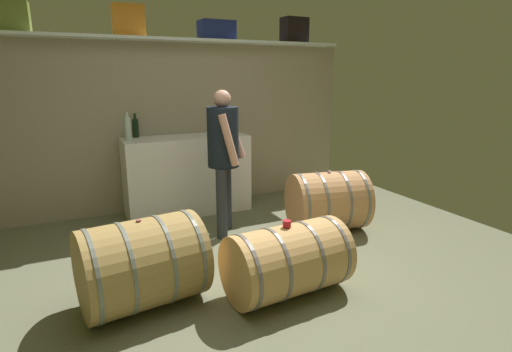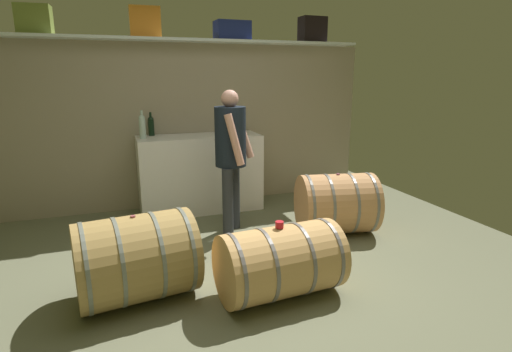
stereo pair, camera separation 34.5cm
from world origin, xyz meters
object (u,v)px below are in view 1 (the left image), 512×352
object	(u,v)px
wine_barrel_near	(287,260)
wine_barrel_far	(142,264)
work_cabinet	(187,175)
wine_bottle_dark	(136,127)
toolcase_olive	(11,16)
wine_glass	(227,125)
toolcase_navy	(217,30)
wine_barrel_flank	(328,201)
winemaker_pouring	(224,148)
toolcase_orange	(128,21)
wine_bottle_clear	(128,128)
toolcase_black	(294,30)
wine_bottle_amber	(228,123)
tasting_cup	(287,223)

from	to	relation	value
wine_barrel_near	wine_barrel_far	xyz separation A→B (m)	(-1.03, 0.31, 0.05)
work_cabinet	wine_bottle_dark	distance (m)	0.82
toolcase_olive	wine_glass	bearing A→B (deg)	3.22
wine_barrel_far	work_cabinet	bearing A→B (deg)	57.29
toolcase_navy	wine_bottle_dark	distance (m)	1.52
wine_barrel_flank	winemaker_pouring	bearing A→B (deg)	171.77
work_cabinet	wine_glass	world-z (taller)	wine_glass
toolcase_orange	winemaker_pouring	world-z (taller)	toolcase_orange
toolcase_olive	wine_barrel_far	xyz separation A→B (m)	(0.77, -2.09, -1.88)
toolcase_olive	winemaker_pouring	world-z (taller)	toolcase_olive
wine_bottle_dark	toolcase_navy	bearing A→B (deg)	-0.75
wine_barrel_far	wine_barrel_near	bearing A→B (deg)	-24.60
wine_bottle_clear	toolcase_black	bearing A→B (deg)	5.00
toolcase_olive	work_cabinet	size ratio (longest dim) A/B	0.23
wine_bottle_amber	tasting_cup	distance (m)	2.29
wine_barrel_near	wine_barrel_far	size ratio (longest dim) A/B	1.03
toolcase_black	toolcase_navy	bearing A→B (deg)	178.40
wine_bottle_amber	wine_barrel_near	size ratio (longest dim) A/B	0.33
toolcase_orange	wine_barrel_far	xyz separation A→B (m)	(-0.36, -2.09, -1.90)
wine_bottle_dark	wine_barrel_near	world-z (taller)	wine_bottle_dark
toolcase_orange	work_cabinet	bearing A→B (deg)	-16.51
toolcase_navy	wine_barrel_far	bearing A→B (deg)	-124.85
wine_bottle_dark	wine_barrel_near	size ratio (longest dim) A/B	0.30
wine_barrel_far	toolcase_navy	bearing A→B (deg)	48.88
wine_bottle_amber	wine_barrel_flank	distance (m)	1.58
tasting_cup	wine_glass	bearing A→B (deg)	78.72
wine_glass	winemaker_pouring	xyz separation A→B (m)	(-0.46, -1.05, -0.10)
work_cabinet	wine_barrel_near	distance (m)	2.23
toolcase_olive	toolcase_orange	bearing A→B (deg)	3.12
wine_bottle_amber	toolcase_orange	bearing A→B (deg)	169.18
work_cabinet	wine_bottle_amber	xyz separation A→B (m)	(0.54, -0.02, 0.60)
toolcase_orange	toolcase_black	bearing A→B (deg)	2.44
toolcase_olive	toolcase_orange	distance (m)	1.12
wine_bottle_amber	tasting_cup	bearing A→B (deg)	-100.62
wine_barrel_flank	wine_glass	bearing A→B (deg)	124.06
wine_bottle_amber	wine_barrel_near	xyz separation A→B (m)	(-0.40, -2.20, -0.79)
toolcase_orange	winemaker_pouring	xyz separation A→B (m)	(0.69, -1.05, -1.30)
toolcase_navy	wine_bottle_dark	xyz separation A→B (m)	(-1.03, 0.01, -1.11)
wine_barrel_near	wine_glass	bearing A→B (deg)	74.98
wine_bottle_amber	wine_glass	distance (m)	0.23
wine_bottle_dark	wine_barrel_flank	xyz separation A→B (m)	(1.75, -1.44, -0.74)
wine_bottle_dark	toolcase_black	bearing A→B (deg)	-0.37
toolcase_olive	toolcase_black	size ratio (longest dim) A/B	1.01
toolcase_orange	wine_barrel_flank	size ratio (longest dim) A/B	0.38
toolcase_black	wine_bottle_clear	bearing A→B (deg)	-176.60
toolcase_olive	wine_glass	distance (m)	2.56
toolcase_navy	tasting_cup	distance (m)	2.91
toolcase_orange	wine_bottle_dark	bearing A→B (deg)	115.52
toolcase_black	wine_bottle_clear	xyz separation A→B (m)	(-2.23, -0.20, -1.14)
toolcase_orange	winemaker_pouring	size ratio (longest dim) A/B	0.22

